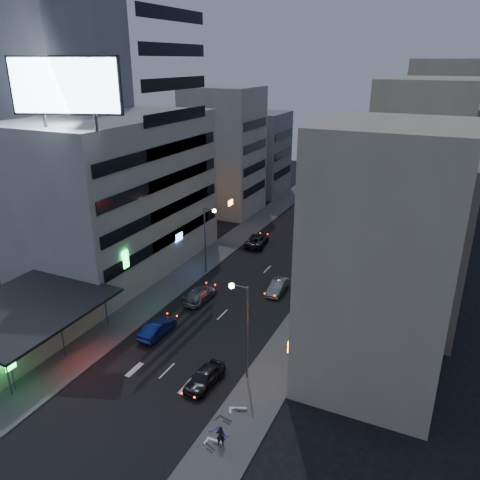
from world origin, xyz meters
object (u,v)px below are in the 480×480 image
Objects in this scene: person at (220,436)px; scooter_black_a at (216,444)px; parked_car_right_near at (205,377)px; scooter_blue at (230,430)px; road_car_silver at (200,294)px; parked_car_left at (257,240)px; road_car_blue at (157,328)px; scooter_black_b at (233,415)px; scooter_silver_b at (247,401)px; parked_car_right_mid at (278,287)px; scooter_silver_a at (224,435)px; parked_car_right_far at (328,232)px.

person reaches higher than scooter_black_a.
scooter_blue is at bearing -39.56° from parked_car_right_near.
parked_car_left is at bearing -87.09° from road_car_silver.
road_car_silver is (0.21, 7.54, -0.02)m from road_car_blue.
scooter_silver_b is (0.31, 1.73, 0.06)m from scooter_black_b.
road_car_blue is at bearing 83.53° from parked_car_left.
scooter_black_a is at bearing 139.61° from road_car_blue.
road_car_blue is at bearing -61.36° from person.
scooter_black_b is 0.89× the size of scooter_silver_b.
parked_car_right_near is 2.29× the size of scooter_blue.
scooter_black_b is at bearing -31.28° from parked_car_right_near.
scooter_silver_b reaches higher than scooter_black_a.
scooter_blue is at bearing -80.50° from parked_car_right_mid.
scooter_silver_a is (0.15, 0.84, 0.06)m from scooter_black_a.
scooter_black_a is at bearing -49.72° from parked_car_right_near.
parked_car_right_far and road_car_blue have the same top height.
scooter_silver_a is (11.27, -16.59, -0.02)m from road_car_silver.
scooter_silver_b reaches higher than scooter_blue.
parked_car_right_near is 5.90m from scooter_blue.
road_car_blue is (-7.52, -31.83, -0.00)m from parked_car_right_far.
scooter_black_b is (-0.16, 2.78, 0.03)m from scooter_black_a.
road_car_silver is 2.59× the size of scooter_blue.
parked_car_left reaches higher than parked_car_right_near.
scooter_black_a is 0.86m from scooter_silver_a.
road_car_silver is at bearing -90.86° from road_car_blue.
person is at bearing -164.18° from scooter_black_b.
parked_car_right_far is 32.71m from road_car_blue.
scooter_blue is at bearing -125.11° from person.
parked_car_right_near is 13.89m from road_car_silver.
road_car_blue is (0.55, -24.63, -0.01)m from parked_car_left.
scooter_blue is 3.09m from scooter_silver_b.
scooter_silver_a is (4.09, -4.71, -0.05)m from parked_car_right_near.
parked_car_left reaches higher than scooter_silver_a.
parked_car_right_mid is 8.52m from road_car_silver.
parked_car_right_far is at bearing -106.50° from person.
parked_car_left reaches higher than scooter_black_a.
parked_car_left is at bearing 110.21° from parked_car_right_near.
person reaches higher than parked_car_left.
road_car_blue is 0.91× the size of road_car_silver.
scooter_silver_b is at bearing 18.37° from scooter_black_a.
parked_car_right_far is 2.61× the size of scooter_silver_b.
parked_car_right_far is 40.52m from scooter_blue.
parked_car_right_near is 2.23× the size of scooter_silver_b.
parked_car_right_mid is 23.02m from scooter_black_a.
parked_car_right_far is 41.40m from person.
scooter_silver_a is 0.94× the size of scooter_silver_b.
parked_car_right_near is at bearing 68.64° from scooter_blue.
scooter_silver_a is at bearing -44.11° from parked_car_right_near.
parked_car_left is at bearing 16.82° from scooter_silver_a.
person reaches higher than road_car_silver.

